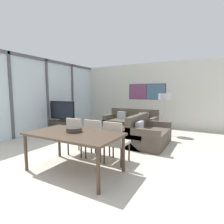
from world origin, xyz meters
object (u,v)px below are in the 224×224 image
dining_chair_left (78,134)px  floor_lamp (164,99)px  dining_chair_centre (96,137)px  dining_table (74,136)px  dining_chair_right (115,140)px  fruit_bowl (74,129)px  sofa_main (131,124)px  tv_console (62,126)px  coffee_table (114,131)px  television (61,111)px  sofa_side (147,135)px

dining_chair_left → floor_lamp: bearing=66.5°
dining_chair_centre → dining_table: bearing=-90.0°
floor_lamp → dining_chair_right: bearing=-95.7°
fruit_bowl → dining_chair_left: bearing=125.8°
dining_chair_centre → fruit_bowl: size_ratio=2.98×
fruit_bowl → sofa_main: bearing=96.2°
dining_chair_left → dining_chair_centre: (0.52, 0.01, 0.00)m
dining_table → dining_chair_left: bearing=125.8°
tv_console → dining_chair_right: bearing=-28.0°
sofa_main → fruit_bowl: sofa_main is taller
coffee_table → dining_table: bearing=-79.3°
television → coffee_table: 2.37m
sofa_main → dining_table: size_ratio=1.13×
sofa_side → dining_table: (-0.69, -2.37, 0.41)m
television → fruit_bowl: bearing=-41.2°
sofa_side → dining_chair_left: size_ratio=1.67×
tv_console → sofa_side: sofa_side is taller
dining_chair_left → dining_chair_right: bearing=-1.0°
dining_chair_right → dining_table: bearing=-126.5°
television → fruit_bowl: size_ratio=4.19×
tv_console → dining_chair_centre: bearing=-31.8°
dining_chair_left → floor_lamp: floor_lamp is taller
dining_table → dining_chair_left: (-0.52, 0.72, -0.17)m
fruit_bowl → television: bearing=138.8°
sofa_main → dining_chair_left: 3.21m
sofa_side → dining_table: 2.50m
dining_table → dining_chair_centre: dining_chair_centre is taller
coffee_table → dining_chair_left: dining_chair_left is taller
sofa_side → fruit_bowl: size_ratio=4.96×
dining_chair_left → floor_lamp: 3.48m
dining_table → dining_chair_centre: 0.75m
sofa_main → coffee_table: bearing=-90.0°
coffee_table → sofa_main: bearing=90.0°
dining_chair_left → dining_chair_centre: bearing=1.3°
dining_chair_left → dining_chair_centre: size_ratio=1.00×
dining_chair_right → television: bearing=152.0°
dining_chair_left → television: bearing=142.4°
dining_chair_centre → dining_chair_right: size_ratio=1.00×
dining_table → fruit_bowl: size_ratio=5.88×
television → dining_chair_right: television is taller
sofa_main → sofa_side: size_ratio=1.34×
tv_console → dining_chair_right: 3.75m
sofa_side → floor_lamp: size_ratio=1.02×
tv_console → dining_chair_left: bearing=-37.5°
dining_chair_centre → fruit_bowl: 0.73m
coffee_table → dining_chair_right: (0.98, -1.75, 0.24)m
television → dining_chair_centre: television is taller
tv_console → dining_chair_left: 2.86m
tv_console → sofa_side: bearing=-1.4°
floor_lamp → dining_chair_centre: bearing=-105.1°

